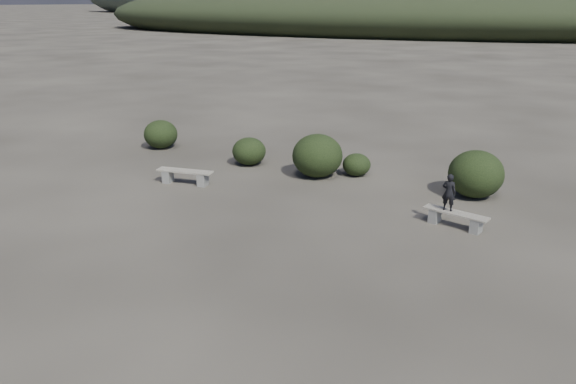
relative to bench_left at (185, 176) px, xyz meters
The scene contains 9 objects.
ground 7.29m from the bench_left, 51.90° to the right, with size 1200.00×1200.00×0.00m, color #2D2923.
bench_left is the anchor object (origin of this frame).
bench_right 8.06m from the bench_left, ahead, with size 1.64×0.70×0.40m.
seated_person 7.87m from the bench_left, ahead, with size 0.34×0.22×0.94m, color black.
shrub_a 2.82m from the bench_left, 75.26° to the left, with size 1.15×1.15×0.94m, color black.
shrub_b 4.17m from the bench_left, 36.43° to the left, with size 1.60×1.60×1.37m, color black.
shrub_c 5.42m from the bench_left, 35.02° to the left, with size 0.90×0.90×0.72m, color black.
shrub_d 8.56m from the bench_left, 17.69° to the left, with size 1.55×1.55×1.35m, color black.
shrub_f 4.75m from the bench_left, 136.27° to the left, with size 1.26×1.26×1.07m, color black.
Camera 1 is at (5.39, -7.66, 5.34)m, focal length 35.00 mm.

